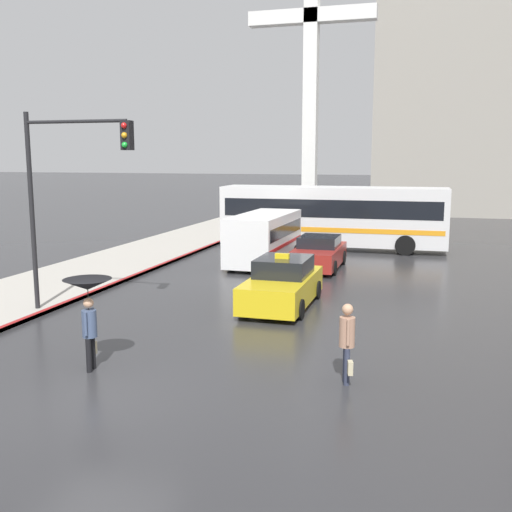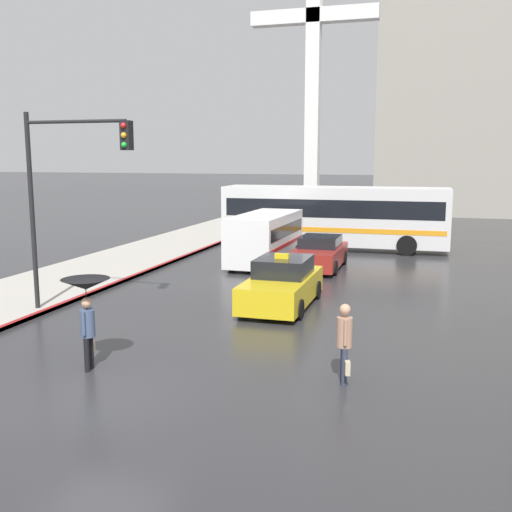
{
  "view_description": "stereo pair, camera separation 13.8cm",
  "coord_description": "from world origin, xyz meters",
  "px_view_note": "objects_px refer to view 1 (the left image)",
  "views": [
    {
      "loc": [
        6.0,
        -9.75,
        4.65
      ],
      "look_at": [
        0.49,
        9.09,
        1.4
      ],
      "focal_mm": 42.0,
      "sensor_mm": 36.0,
      "label": 1
    },
    {
      "loc": [
        6.13,
        -9.71,
        4.65
      ],
      "look_at": [
        0.49,
        9.09,
        1.4
      ],
      "focal_mm": 42.0,
      "sensor_mm": 36.0,
      "label": 2
    }
  ],
  "objects_px": {
    "sedan_red": "(318,253)",
    "city_bus": "(333,215)",
    "monument_cross": "(311,63)",
    "taxi": "(282,284)",
    "pedestrian_with_umbrella": "(88,297)",
    "pedestrian_man": "(347,338)",
    "ambulance_van": "(264,236)",
    "traffic_light": "(68,176)"
  },
  "relations": [
    {
      "from": "taxi",
      "to": "city_bus",
      "type": "bearing_deg",
      "value": -88.05
    },
    {
      "from": "taxi",
      "to": "pedestrian_with_umbrella",
      "type": "bearing_deg",
      "value": 68.54
    },
    {
      "from": "taxi",
      "to": "pedestrian_man",
      "type": "bearing_deg",
      "value": 115.39
    },
    {
      "from": "pedestrian_man",
      "to": "traffic_light",
      "type": "height_order",
      "value": "traffic_light"
    },
    {
      "from": "ambulance_van",
      "to": "pedestrian_man",
      "type": "distance_m",
      "value": 14.27
    },
    {
      "from": "sedan_red",
      "to": "traffic_light",
      "type": "bearing_deg",
      "value": 59.72
    },
    {
      "from": "traffic_light",
      "to": "monument_cross",
      "type": "relative_size",
      "value": 0.31
    },
    {
      "from": "ambulance_van",
      "to": "pedestrian_man",
      "type": "relative_size",
      "value": 3.3
    },
    {
      "from": "ambulance_van",
      "to": "pedestrian_with_umbrella",
      "type": "xyz_separation_m",
      "value": [
        -0.07,
        -14.0,
        0.43
      ]
    },
    {
      "from": "pedestrian_with_umbrella",
      "to": "traffic_light",
      "type": "xyz_separation_m",
      "value": [
        -2.98,
        3.98,
        2.45
      ]
    },
    {
      "from": "sedan_red",
      "to": "city_bus",
      "type": "relative_size",
      "value": 0.37
    },
    {
      "from": "sedan_red",
      "to": "pedestrian_with_umbrella",
      "type": "bearing_deg",
      "value": 79.18
    },
    {
      "from": "city_bus",
      "to": "pedestrian_with_umbrella",
      "type": "xyz_separation_m",
      "value": [
        -2.25,
        -19.23,
        -0.1
      ]
    },
    {
      "from": "sedan_red",
      "to": "monument_cross",
      "type": "bearing_deg",
      "value": -77.22
    },
    {
      "from": "pedestrian_man",
      "to": "monument_cross",
      "type": "height_order",
      "value": "monument_cross"
    },
    {
      "from": "sedan_red",
      "to": "pedestrian_man",
      "type": "xyz_separation_m",
      "value": [
        2.93,
        -12.71,
        0.34
      ]
    },
    {
      "from": "taxi",
      "to": "ambulance_van",
      "type": "bearing_deg",
      "value": -70.2
    },
    {
      "from": "sedan_red",
      "to": "traffic_light",
      "type": "distance_m",
      "value": 11.57
    },
    {
      "from": "sedan_red",
      "to": "ambulance_van",
      "type": "bearing_deg",
      "value": -10.95
    },
    {
      "from": "ambulance_van",
      "to": "city_bus",
      "type": "xyz_separation_m",
      "value": [
        2.17,
        5.23,
        0.53
      ]
    },
    {
      "from": "pedestrian_with_umbrella",
      "to": "traffic_light",
      "type": "height_order",
      "value": "traffic_light"
    },
    {
      "from": "taxi",
      "to": "pedestrian_with_umbrella",
      "type": "height_order",
      "value": "pedestrian_with_umbrella"
    },
    {
      "from": "sedan_red",
      "to": "city_bus",
      "type": "distance_m",
      "value": 5.83
    },
    {
      "from": "taxi",
      "to": "monument_cross",
      "type": "bearing_deg",
      "value": -80.82
    },
    {
      "from": "sedan_red",
      "to": "ambulance_van",
      "type": "distance_m",
      "value": 2.62
    },
    {
      "from": "pedestrian_man",
      "to": "taxi",
      "type": "bearing_deg",
      "value": -168.42
    },
    {
      "from": "pedestrian_man",
      "to": "traffic_light",
      "type": "xyz_separation_m",
      "value": [
        -8.49,
        3.18,
        3.12
      ]
    },
    {
      "from": "pedestrian_man",
      "to": "traffic_light",
      "type": "bearing_deg",
      "value": -124.32
    },
    {
      "from": "city_bus",
      "to": "monument_cross",
      "type": "distance_m",
      "value": 13.55
    },
    {
      "from": "city_bus",
      "to": "traffic_light",
      "type": "height_order",
      "value": "traffic_light"
    },
    {
      "from": "traffic_light",
      "to": "monument_cross",
      "type": "xyz_separation_m",
      "value": [
        2.08,
        24.88,
        6.63
      ]
    },
    {
      "from": "city_bus",
      "to": "taxi",
      "type": "bearing_deg",
      "value": -179.17
    },
    {
      "from": "taxi",
      "to": "sedan_red",
      "type": "bearing_deg",
      "value": -89.25
    },
    {
      "from": "pedestrian_with_umbrella",
      "to": "monument_cross",
      "type": "height_order",
      "value": "monument_cross"
    },
    {
      "from": "sedan_red",
      "to": "pedestrian_with_umbrella",
      "type": "xyz_separation_m",
      "value": [
        -2.58,
        -13.51,
        1.01
      ]
    },
    {
      "from": "traffic_light",
      "to": "ambulance_van",
      "type": "bearing_deg",
      "value": 73.03
    },
    {
      "from": "city_bus",
      "to": "ambulance_van",
      "type": "bearing_deg",
      "value": 156.33
    },
    {
      "from": "taxi",
      "to": "pedestrian_man",
      "type": "height_order",
      "value": "pedestrian_man"
    },
    {
      "from": "taxi",
      "to": "traffic_light",
      "type": "distance_m",
      "value": 7.17
    },
    {
      "from": "monument_cross",
      "to": "sedan_red",
      "type": "bearing_deg",
      "value": -77.22
    },
    {
      "from": "city_bus",
      "to": "monument_cross",
      "type": "xyz_separation_m",
      "value": [
        -3.15,
        9.64,
        8.98
      ]
    },
    {
      "from": "sedan_red",
      "to": "monument_cross",
      "type": "relative_size",
      "value": 0.22
    }
  ]
}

